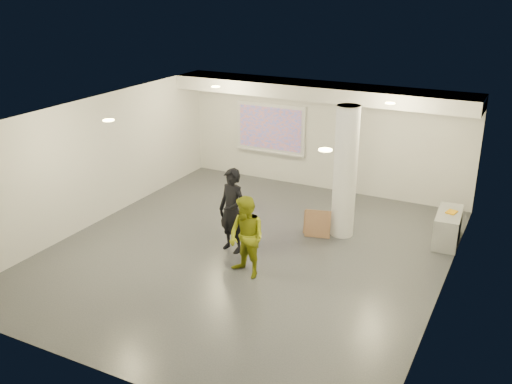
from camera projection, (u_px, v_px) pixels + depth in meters
The scene contains 19 objects.
floor at pixel (248, 252), 12.25m from camera, with size 8.00×9.00×0.01m, color #36383D.
ceiling at pixel (247, 115), 11.19m from camera, with size 8.00×9.00×0.01m, color silver.
wall_back at pixel (324, 136), 15.48m from camera, with size 8.00×0.01×3.00m, color silver.
wall_front at pixel (97, 285), 7.97m from camera, with size 8.00×0.01×3.00m, color silver.
wall_left at pixel (97, 160), 13.42m from camera, with size 0.01×9.00×3.00m, color silver.
wall_right at pixel (448, 222), 10.03m from camera, with size 0.01×9.00×3.00m, color silver.
soffit_band at pixel (319, 91), 14.55m from camera, with size 8.00×1.10×0.36m, color silver.
downlight_nw at pixel (216, 87), 14.22m from camera, with size 0.22×0.22×0.02m, color #F2DF7D.
downlight_ne at pixel (390, 103), 12.35m from camera, with size 0.22×0.22×0.02m, color #F2DF7D.
downlight_sw at pixel (108, 120), 10.88m from camera, with size 0.22×0.22×0.02m, color #F2DF7D.
downlight_se at pixel (325, 150), 9.02m from camera, with size 0.22×0.22×0.02m, color #F2DF7D.
column at pixel (345, 172), 12.59m from camera, with size 0.52×0.52×3.00m, color white.
projection_screen at pixel (271, 129), 16.11m from camera, with size 2.10×0.13×1.42m.
credenza at pixel (448, 227), 12.59m from camera, with size 0.51×1.23×0.72m, color gray.
postit_pad at pixel (452, 212), 12.46m from camera, with size 0.19×0.26×0.03m, color #EB9E0A.
cardboard_back at pixel (315, 223), 13.04m from camera, with size 0.51×0.05×0.55m, color #8A6244.
cardboard_front at pixel (318, 224), 12.88m from camera, with size 0.57×0.06×0.63m, color #8A6244.
woman at pixel (232, 211), 12.03m from camera, with size 0.67×0.44×1.84m, color black.
man at pixel (247, 237), 11.03m from camera, with size 0.80×0.62×1.64m, color olive.
Camera 1 is at (5.15, -9.73, 5.54)m, focal length 40.00 mm.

